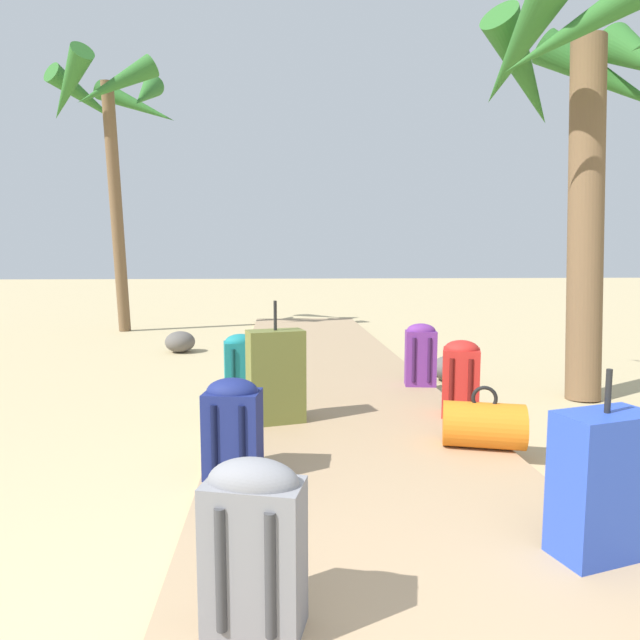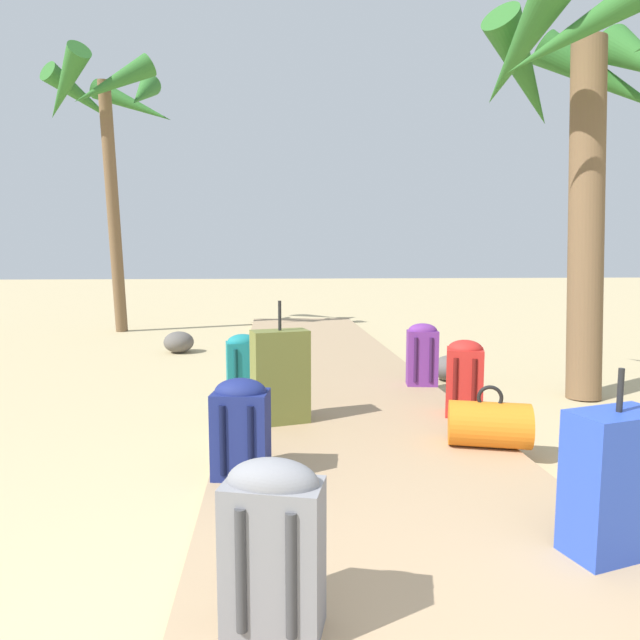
{
  "view_description": "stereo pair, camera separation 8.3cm",
  "coord_description": "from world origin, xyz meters",
  "px_view_note": "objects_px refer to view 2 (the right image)",
  "views": [
    {
      "loc": [
        -0.52,
        -1.05,
        1.29
      ],
      "look_at": [
        -0.02,
        5.47,
        0.55
      ],
      "focal_mm": 30.7,
      "sensor_mm": 36.0,
      "label": 1
    },
    {
      "loc": [
        -0.6,
        -1.04,
        1.29
      ],
      "look_at": [
        -0.02,
        5.47,
        0.55
      ],
      "focal_mm": 30.7,
      "sensor_mm": 36.0,
      "label": 2
    }
  ],
  "objects_px": {
    "palm_tree_near_right": "(591,91)",
    "backpack_grey": "(273,542)",
    "duffel_bag_orange": "(489,424)",
    "backpack_purple": "(422,353)",
    "suitcase_olive": "(280,376)",
    "suitcase_blue": "(615,483)",
    "backpack_teal": "(243,362)",
    "backpack_navy": "(241,425)",
    "palm_tree_far_left": "(108,113)",
    "backpack_red": "(464,376)"
  },
  "relations": [
    {
      "from": "backpack_navy",
      "to": "backpack_purple",
      "type": "distance_m",
      "value": 2.62
    },
    {
      "from": "backpack_navy",
      "to": "palm_tree_near_right",
      "type": "height_order",
      "value": "palm_tree_near_right"
    },
    {
      "from": "backpack_purple",
      "to": "backpack_red",
      "type": "bearing_deg",
      "value": -87.44
    },
    {
      "from": "suitcase_blue",
      "to": "palm_tree_near_right",
      "type": "distance_m",
      "value": 3.9
    },
    {
      "from": "backpack_teal",
      "to": "backpack_navy",
      "type": "bearing_deg",
      "value": -87.4
    },
    {
      "from": "palm_tree_near_right",
      "to": "palm_tree_far_left",
      "type": "relative_size",
      "value": 0.8
    },
    {
      "from": "backpack_purple",
      "to": "palm_tree_far_left",
      "type": "bearing_deg",
      "value": 131.45
    },
    {
      "from": "palm_tree_far_left",
      "to": "palm_tree_near_right",
      "type": "bearing_deg",
      "value": -41.85
    },
    {
      "from": "backpack_purple",
      "to": "backpack_teal",
      "type": "bearing_deg",
      "value": -173.97
    },
    {
      "from": "palm_tree_near_right",
      "to": "palm_tree_far_left",
      "type": "xyz_separation_m",
      "value": [
        -5.49,
        4.92,
        0.94
      ]
    },
    {
      "from": "backpack_grey",
      "to": "suitcase_olive",
      "type": "xyz_separation_m",
      "value": [
        0.06,
        2.29,
        0.04
      ]
    },
    {
      "from": "backpack_red",
      "to": "backpack_teal",
      "type": "bearing_deg",
      "value": 154.08
    },
    {
      "from": "backpack_grey",
      "to": "duffel_bag_orange",
      "type": "xyz_separation_m",
      "value": [
        1.39,
        1.64,
        -0.16
      ]
    },
    {
      "from": "duffel_bag_orange",
      "to": "backpack_purple",
      "type": "relative_size",
      "value": 0.95
    },
    {
      "from": "backpack_teal",
      "to": "duffel_bag_orange",
      "type": "distance_m",
      "value": 2.27
    },
    {
      "from": "backpack_red",
      "to": "suitcase_blue",
      "type": "relative_size",
      "value": 0.76
    },
    {
      "from": "backpack_navy",
      "to": "suitcase_olive",
      "type": "bearing_deg",
      "value": 76.74
    },
    {
      "from": "backpack_teal",
      "to": "backpack_grey",
      "type": "bearing_deg",
      "value": -85.35
    },
    {
      "from": "backpack_teal",
      "to": "palm_tree_far_left",
      "type": "relative_size",
      "value": 0.12
    },
    {
      "from": "duffel_bag_orange",
      "to": "palm_tree_near_right",
      "type": "bearing_deg",
      "value": 45.64
    },
    {
      "from": "backpack_grey",
      "to": "suitcase_olive",
      "type": "relative_size",
      "value": 0.64
    },
    {
      "from": "backpack_grey",
      "to": "backpack_purple",
      "type": "relative_size",
      "value": 0.97
    },
    {
      "from": "backpack_teal",
      "to": "palm_tree_near_right",
      "type": "distance_m",
      "value": 3.9
    },
    {
      "from": "duffel_bag_orange",
      "to": "palm_tree_far_left",
      "type": "xyz_separation_m",
      "value": [
        -4.06,
        6.38,
        3.46
      ]
    },
    {
      "from": "backpack_grey",
      "to": "duffel_bag_orange",
      "type": "relative_size",
      "value": 1.02
    },
    {
      "from": "backpack_purple",
      "to": "suitcase_blue",
      "type": "bearing_deg",
      "value": -90.79
    },
    {
      "from": "backpack_purple",
      "to": "palm_tree_far_left",
      "type": "relative_size",
      "value": 0.13
    },
    {
      "from": "duffel_bag_orange",
      "to": "suitcase_olive",
      "type": "relative_size",
      "value": 0.63
    },
    {
      "from": "backpack_navy",
      "to": "backpack_grey",
      "type": "relative_size",
      "value": 0.96
    },
    {
      "from": "duffel_bag_orange",
      "to": "suitcase_olive",
      "type": "bearing_deg",
      "value": 153.87
    },
    {
      "from": "backpack_teal",
      "to": "backpack_purple",
      "type": "xyz_separation_m",
      "value": [
        1.69,
        0.18,
        0.03
      ]
    },
    {
      "from": "backpack_purple",
      "to": "suitcase_olive",
      "type": "bearing_deg",
      "value": -141.84
    },
    {
      "from": "backpack_purple",
      "to": "backpack_grey",
      "type": "bearing_deg",
      "value": -113.02
    },
    {
      "from": "backpack_teal",
      "to": "suitcase_blue",
      "type": "xyz_separation_m",
      "value": [
        1.65,
        -2.84,
        0.02
      ]
    },
    {
      "from": "backpack_teal",
      "to": "duffel_bag_orange",
      "type": "relative_size",
      "value": 0.95
    },
    {
      "from": "backpack_teal",
      "to": "palm_tree_near_right",
      "type": "xyz_separation_m",
      "value": [
        3.08,
        -0.09,
        2.39
      ]
    },
    {
      "from": "palm_tree_near_right",
      "to": "backpack_grey",
      "type": "bearing_deg",
      "value": -132.29
    },
    {
      "from": "backpack_navy",
      "to": "backpack_teal",
      "type": "height_order",
      "value": "backpack_navy"
    },
    {
      "from": "backpack_navy",
      "to": "backpack_grey",
      "type": "height_order",
      "value": "backpack_grey"
    },
    {
      "from": "suitcase_blue",
      "to": "palm_tree_far_left",
      "type": "bearing_deg",
      "value": 117.93
    },
    {
      "from": "palm_tree_near_right",
      "to": "backpack_teal",
      "type": "bearing_deg",
      "value": 178.29
    },
    {
      "from": "backpack_red",
      "to": "palm_tree_far_left",
      "type": "xyz_separation_m",
      "value": [
        -4.15,
        5.67,
        3.3
      ]
    },
    {
      "from": "backpack_red",
      "to": "backpack_grey",
      "type": "height_order",
      "value": "backpack_red"
    },
    {
      "from": "backpack_navy",
      "to": "backpack_grey",
      "type": "distance_m",
      "value": 1.31
    },
    {
      "from": "suitcase_blue",
      "to": "suitcase_olive",
      "type": "distance_m",
      "value": 2.35
    },
    {
      "from": "palm_tree_near_right",
      "to": "backpack_red",
      "type": "bearing_deg",
      "value": -150.71
    },
    {
      "from": "backpack_red",
      "to": "palm_tree_far_left",
      "type": "relative_size",
      "value": 0.13
    },
    {
      "from": "suitcase_blue",
      "to": "backpack_purple",
      "type": "bearing_deg",
      "value": 89.21
    },
    {
      "from": "duffel_bag_orange",
      "to": "palm_tree_far_left",
      "type": "bearing_deg",
      "value": 122.51
    },
    {
      "from": "backpack_grey",
      "to": "palm_tree_far_left",
      "type": "distance_m",
      "value": 9.07
    }
  ]
}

